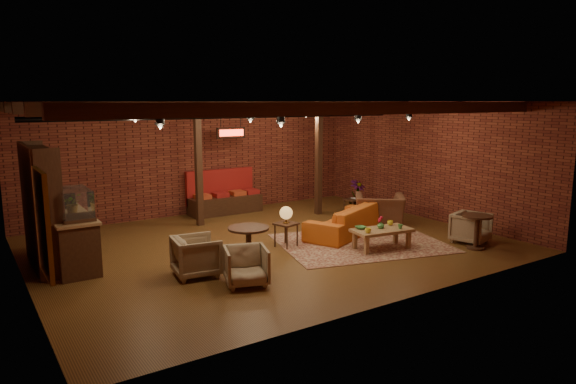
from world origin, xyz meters
TOP-DOWN VIEW (x-y plane):
  - floor at (0.00, 0.00)m, footprint 10.00×10.00m
  - ceiling at (0.00, 0.00)m, footprint 10.00×8.00m
  - wall_back at (0.00, 4.00)m, footprint 10.00×0.02m
  - wall_front at (0.00, -4.00)m, footprint 10.00×0.02m
  - wall_left at (-5.00, 0.00)m, footprint 0.02×8.00m
  - wall_right at (5.00, 0.00)m, footprint 0.02×8.00m
  - ceiling_beams at (0.00, 0.00)m, footprint 9.80×6.40m
  - ceiling_pipe at (0.00, 1.60)m, footprint 9.60×0.12m
  - post_left at (-0.60, 2.60)m, footprint 0.16×0.16m
  - post_right at (2.80, 2.00)m, footprint 0.16×0.16m
  - service_counter at (-4.10, 1.00)m, footprint 0.80×2.50m
  - plant_counter at (-4.00, 1.20)m, footprint 0.35×0.39m
  - shelving_hutch at (-4.50, 1.10)m, footprint 0.52×2.00m
  - chalkboard_menu at (-4.93, -2.30)m, footprint 0.08×0.96m
  - banquette at (0.60, 3.55)m, footprint 2.10×0.70m
  - service_sign at (0.60, 3.10)m, footprint 0.86×0.06m
  - ceiling_spotlights at (0.00, 0.00)m, footprint 6.40×4.40m
  - rug at (1.76, -1.04)m, footprint 4.24×3.64m
  - sofa at (1.95, -0.23)m, footprint 2.63×1.87m
  - coffee_table at (1.83, -1.62)m, footprint 1.39×0.83m
  - side_table_lamp at (0.19, -0.33)m, footprint 0.54×0.54m
  - round_table_left at (-1.25, -1.22)m, footprint 0.79×0.79m
  - armchair_a at (-2.26, -1.05)m, footprint 0.85×0.89m
  - armchair_b at (-1.72, -1.98)m, footprint 0.91×0.88m
  - armchair_right at (3.32, 0.03)m, footprint 1.47×1.41m
  - side_table_book at (3.54, 1.35)m, footprint 0.47×0.47m
  - round_table_right at (3.59, -2.76)m, footprint 0.65×0.65m
  - armchair_far at (3.91, -2.38)m, footprint 0.90×0.87m
  - plant_tall at (3.94, 1.62)m, footprint 1.87×1.87m

SIDE VIEW (x-z plane):
  - floor at x=0.00m, z-range 0.00..0.00m
  - rug at x=1.76m, z-range 0.00..0.01m
  - sofa at x=1.95m, z-range 0.00..0.72m
  - armchair_b at x=-1.72m, z-range 0.00..0.75m
  - armchair_far at x=3.91m, z-range 0.00..0.76m
  - coffee_table at x=1.83m, z-range 0.05..0.75m
  - armchair_a at x=-2.26m, z-range 0.00..0.82m
  - side_table_book at x=3.54m, z-range 0.19..0.67m
  - banquette at x=0.60m, z-range 0.00..1.00m
  - round_table_right at x=3.59m, z-range 0.13..0.88m
  - armchair_right at x=3.32m, z-range 0.00..1.08m
  - round_table_left at x=-1.25m, z-range 0.15..0.97m
  - side_table_lamp at x=0.19m, z-range 0.24..1.16m
  - service_counter at x=-4.10m, z-range 0.00..1.60m
  - shelving_hutch at x=-4.50m, z-range 0.00..2.40m
  - plant_counter at x=-4.00m, z-range 1.07..1.37m
  - plant_tall at x=3.94m, z-range 0.00..2.80m
  - wall_back at x=0.00m, z-range 0.00..3.20m
  - wall_front at x=0.00m, z-range 0.00..3.20m
  - wall_left at x=-5.00m, z-range 0.00..3.20m
  - wall_right at x=5.00m, z-range 0.00..3.20m
  - post_left at x=-0.60m, z-range 0.00..3.20m
  - post_right at x=2.80m, z-range 0.00..3.20m
  - chalkboard_menu at x=-4.93m, z-range 0.87..2.33m
  - service_sign at x=0.60m, z-range 2.20..2.50m
  - ceiling_pipe at x=0.00m, z-range 2.79..2.91m
  - ceiling_spotlights at x=0.00m, z-range 2.72..3.00m
  - ceiling_beams at x=0.00m, z-range 2.97..3.19m
  - ceiling at x=0.00m, z-range 3.19..3.21m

